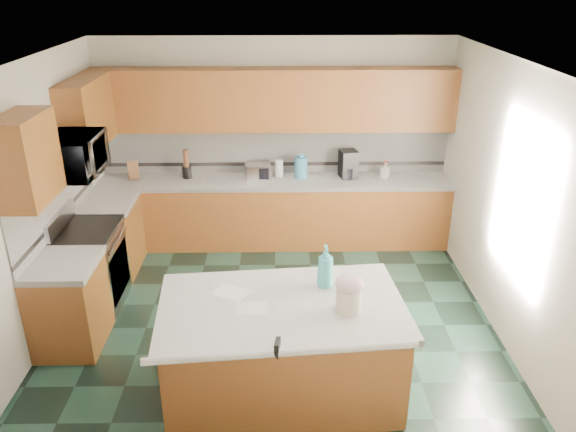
{
  "coord_description": "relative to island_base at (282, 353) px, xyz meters",
  "views": [
    {
      "loc": [
        0.06,
        -4.93,
        3.45
      ],
      "look_at": [
        0.15,
        0.35,
        1.12
      ],
      "focal_mm": 35.0,
      "sensor_mm": 36.0,
      "label": 1
    }
  ],
  "objects": [
    {
      "name": "wall_left",
      "position": [
        -2.4,
        1.0,
        0.92
      ],
      "size": [
        0.04,
        4.6,
        2.7
      ],
      "primitive_type": "cube",
      "color": "white",
      "rests_on": "ground"
    },
    {
      "name": "range_oven_door",
      "position": [
        -1.79,
        1.5,
        -0.03
      ],
      "size": [
        0.02,
        0.68,
        0.55
      ],
      "primitive_type": "cube",
      "color": "black",
      "rests_on": "range_body"
    },
    {
      "name": "left_base_cab_rear",
      "position": [
        -2.08,
        2.29,
        0.0
      ],
      "size": [
        0.6,
        0.82,
        0.86
      ],
      "primitive_type": "cube",
      "color": "#533110",
      "rests_on": "ground"
    },
    {
      "name": "range_handle",
      "position": [
        -1.76,
        1.5,
        0.35
      ],
      "size": [
        0.02,
        0.66,
        0.02
      ],
      "primitive_type": "cylinder",
      "rotation": [
        1.57,
        0.0,
        0.0
      ],
      "color": "#B7B7BC",
      "rests_on": "range_body"
    },
    {
      "name": "window_light_proxy",
      "position": [
        2.21,
        0.8,
        1.07
      ],
      "size": [
        0.02,
        1.4,
        1.1
      ],
      "primitive_type": "cube",
      "color": "white",
      "rests_on": "wall_right"
    },
    {
      "name": "left_base_cab_front",
      "position": [
        -2.08,
        0.76,
        0.0
      ],
      "size": [
        0.6,
        0.72,
        0.86
      ],
      "primitive_type": "cube",
      "color": "#533110",
      "rests_on": "ground"
    },
    {
      "name": "left_backsplash",
      "position": [
        -2.37,
        1.55,
        0.81
      ],
      "size": [
        0.02,
        2.3,
        0.63
      ],
      "primitive_type": "cube",
      "color": "silver",
      "rests_on": "wall_left"
    },
    {
      "name": "treat_jar_lid",
      "position": [
        0.54,
        -0.1,
        0.74
      ],
      "size": [
        0.23,
        0.23,
        0.14
      ],
      "primitive_type": "ellipsoid",
      "color": "beige",
      "rests_on": "treat_jar"
    },
    {
      "name": "left_upper_cab_front",
      "position": [
        -2.21,
        0.76,
        1.51
      ],
      "size": [
        0.33,
        0.72,
        0.78
      ],
      "primitive_type": "cube",
      "color": "#533110",
      "rests_on": "wall_left"
    },
    {
      "name": "toaster_oven_door",
      "position": [
        -0.3,
        2.95,
        0.58
      ],
      "size": [
        0.29,
        0.01,
        0.15
      ],
      "primitive_type": "cube",
      "color": "black",
      "rests_on": "toaster_oven"
    },
    {
      "name": "island_top",
      "position": [
        0.0,
        0.0,
        0.46
      ],
      "size": [
        2.12,
        1.37,
        0.06
      ],
      "primitive_type": "cube",
      "rotation": [
        0.0,
        0.0,
        0.09
      ],
      "color": "white",
      "rests_on": "island_base"
    },
    {
      "name": "water_jug_neck",
      "position": [
        0.27,
        3.06,
        0.79
      ],
      "size": [
        0.08,
        0.08,
        0.04
      ],
      "primitive_type": "cylinder",
      "color": "#4690BD",
      "rests_on": "water_jug"
    },
    {
      "name": "left_counter_rear",
      "position": [
        -2.08,
        2.29,
        0.46
      ],
      "size": [
        0.64,
        0.82,
        0.06
      ],
      "primitive_type": "cube",
      "color": "white",
      "rests_on": "left_base_cab_rear"
    },
    {
      "name": "left_upper_cab_rear",
      "position": [
        -2.21,
        2.43,
        1.51
      ],
      "size": [
        0.33,
        1.09,
        0.78
      ],
      "primitive_type": "cube",
      "color": "#533110",
      "rests_on": "wall_left"
    },
    {
      "name": "ceiling",
      "position": [
        -0.08,
        1.0,
        2.27
      ],
      "size": [
        4.6,
        4.6,
        0.0
      ],
      "primitive_type": "plane",
      "color": "white",
      "rests_on": "ground"
    },
    {
      "name": "back_accent_band",
      "position": [
        -0.08,
        3.28,
        0.61
      ],
      "size": [
        4.6,
        0.01,
        0.05
      ],
      "primitive_type": "cube",
      "color": "black",
      "rests_on": "back_countertop"
    },
    {
      "name": "soap_back_cap",
      "position": [
        1.38,
        3.05,
        0.71
      ],
      "size": [
        0.02,
        0.02,
        0.03
      ],
      "primitive_type": "cylinder",
      "color": "red",
      "rests_on": "soap_bottle_back"
    },
    {
      "name": "wall_back",
      "position": [
        -0.08,
        3.32,
        0.92
      ],
      "size": [
        4.6,
        0.04,
        2.7
      ],
      "primitive_type": "cube",
      "color": "white",
      "rests_on": "ground"
    },
    {
      "name": "clamp_handle",
      "position": [
        -0.04,
        -0.65,
        0.48
      ],
      "size": [
        0.02,
        0.08,
        0.02
      ],
      "primitive_type": "cylinder",
      "rotation": [
        1.57,
        0.0,
        0.0
      ],
      "color": "black",
      "rests_on": "island_top"
    },
    {
      "name": "back_countertop",
      "position": [
        -0.08,
        3.0,
        0.46
      ],
      "size": [
        4.6,
        0.64,
        0.06
      ],
      "primitive_type": "cube",
      "color": "white",
      "rests_on": "back_base_cab"
    },
    {
      "name": "clamp_body",
      "position": [
        -0.04,
        -0.58,
        0.5
      ],
      "size": [
        0.05,
        0.12,
        0.1
      ],
      "primitive_type": "cube",
      "rotation": [
        0.0,
        0.0,
        -0.16
      ],
      "color": "black",
      "rests_on": "island_top"
    },
    {
      "name": "island_bullnose",
      "position": [
        0.0,
        -0.6,
        0.46
      ],
      "size": [
        2.02,
        0.24,
        0.06
      ],
      "primitive_type": "cylinder",
      "rotation": [
        0.0,
        1.57,
        0.09
      ],
      "color": "white",
      "rests_on": "island_base"
    },
    {
      "name": "range_backguard",
      "position": [
        -2.34,
        1.5,
        0.59
      ],
      "size": [
        0.06,
        0.76,
        0.18
      ],
      "primitive_type": "cube",
      "color": "#B7B7BC",
      "rests_on": "range_body"
    },
    {
      "name": "treat_jar_knob_end_l",
      "position": [
        0.5,
        -0.1,
        0.79
      ],
      "size": [
        0.04,
        0.04,
        0.04
      ],
      "primitive_type": "sphere",
      "color": "tan",
      "rests_on": "treat_jar_lid"
    },
    {
      "name": "paper_sheet_a",
      "position": [
        -0.25,
        -0.06,
        0.49
      ],
      "size": [
        0.27,
        0.21,
        0.0
      ],
      "primitive_type": "cube",
      "rotation": [
        0.0,
        0.0,
        0.08
      ],
      "color": "white",
      "rests_on": "island_top"
    },
    {
      "name": "paper_towel_base",
      "position": [
        -0.02,
        3.1,
        0.5
      ],
      "size": [
        0.16,
        0.16,
        0.01
      ],
      "primitive_type": "cylinder",
      "color": "#B7B7BC",
      "rests_on": "back_countertop"
    },
    {
      "name": "soap_bottle_island",
      "position": [
        0.38,
        0.29,
        0.68
      ],
      "size": [
        0.16,
        0.16,
        0.39
      ],
      "primitive_type": "imported",
      "rotation": [
        0.0,
        0.0,
        0.06
      ],
      "color": "teal",
      "rests_on": "island_top"
    },
    {
      "name": "water_jug",
      "position": [
        0.27,
        3.06,
        0.63
      ],
      "size": [
        0.17,
        0.17,
        0.28
      ],
      "primitive_type": "cylinder",
      "color": "#4690BD",
      "rests_on": "back_countertop"
    },
    {
      "name": "back_backsplash",
      "position": [
        -0.08,
        3.29,
        0.81
      ],
      "size": [
        4.6,
        0.02,
        0.63
      ],
      "primitive_type": "cube",
      "color": "silver",
      "rests_on": "back_countertop"
    },
    {
      "name": "coffee_maker",
      "position": [
        0.89,
        3.08,
        0.67
      ],
      "size": [
        0.25,
        0.27,
        0.36
      ],
      "primitive_type": "cube",
      "rotation": [
        0.0,
        0.0,
        0.19
      ],
      "color": "black",
      "rests_on": "back_countertop"
    },
    {
      "name": "microwave",
      "position": [
        -2.08,
        1.5,
        1.3
      ],
      "size": [
        0.5,
        0.73,
        0.41
      ],
      "primitive_type": "imported",
      "rotation": [
        0.0,
        0.0,
        1.57
      ],
      "color": "#B7B7BC",
      "rests_on": "wall_left"
    },
    {
      "name": "left_accent_band",
      "position": [
        -2.36,
        1.55,
        0.61
      ],
      "size": [
        0.01,
        2.3,
        0.05
      ],
      "primitive_type": "cube",
      "color": "black",
      "rests_on": "wall_left"
    },
    {
      "name": "range_cooktop",
      "position": [
        -2.08,
        1.5,
        0.47
      ],
      "size": [
        0.62,
        0.78,
        0.04
      ],
      "primitive_type": "cube",
      "color": "black",
      "rests_on": "range_body"
    },
    {
      "name": "range_body",
      "position": [
        -2.08,
        1.5,
        0.01
      ],
      "size": [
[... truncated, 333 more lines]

